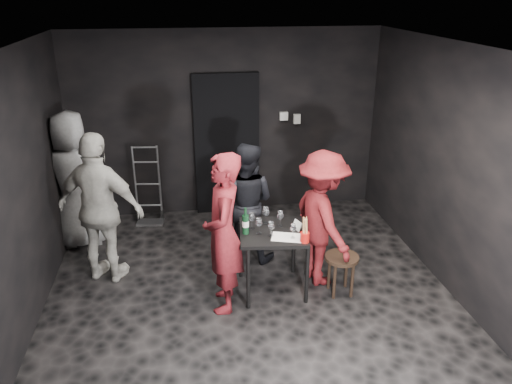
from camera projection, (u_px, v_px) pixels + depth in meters
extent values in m
cube|color=black|center=(252.00, 300.00, 5.53)|extent=(4.50, 5.00, 0.02)
cube|color=silver|center=(251.00, 49.00, 4.50)|extent=(4.50, 5.00, 0.02)
cube|color=black|center=(226.00, 124.00, 7.29)|extent=(4.50, 0.04, 2.70)
cube|color=black|center=(319.00, 356.00, 2.73)|extent=(4.50, 0.04, 2.70)
cube|color=black|center=(15.00, 201.00, 4.69)|extent=(0.04, 5.00, 2.70)
cube|color=black|center=(459.00, 175.00, 5.34)|extent=(0.04, 5.00, 2.70)
cube|color=black|center=(227.00, 145.00, 7.35)|extent=(0.95, 0.10, 2.10)
cube|color=#B7B7B2|center=(284.00, 116.00, 7.33)|extent=(0.12, 0.06, 0.12)
cube|color=#B7B7B2|center=(297.00, 119.00, 7.38)|extent=(0.10, 0.06, 0.14)
cylinder|color=#B2B2B7|center=(135.00, 185.00, 7.18)|extent=(0.03, 0.03, 1.15)
cylinder|color=#B2B2B7|center=(160.00, 183.00, 7.23)|extent=(0.03, 0.03, 1.15)
cube|color=#B2B2B7|center=(150.00, 222.00, 7.31)|extent=(0.38, 0.21, 0.03)
cylinder|color=black|center=(139.00, 215.00, 7.39)|extent=(0.04, 0.16, 0.16)
cylinder|color=black|center=(162.00, 213.00, 7.44)|extent=(0.04, 0.16, 0.16)
cube|color=black|center=(273.00, 232.00, 5.46)|extent=(0.72, 0.72, 0.04)
cylinder|color=black|center=(248.00, 279.00, 5.27)|extent=(0.04, 0.04, 0.71)
cylinder|color=black|center=(307.00, 274.00, 5.36)|extent=(0.04, 0.04, 0.71)
cylinder|color=black|center=(240.00, 250.00, 5.85)|extent=(0.04, 0.04, 0.71)
cylinder|color=black|center=(294.00, 246.00, 5.94)|extent=(0.04, 0.04, 0.71)
cylinder|color=black|center=(342.00, 258.00, 5.50)|extent=(0.38, 0.38, 0.04)
cylinder|color=black|center=(346.00, 271.00, 5.70)|extent=(0.04, 0.04, 0.41)
cylinder|color=black|center=(329.00, 273.00, 5.67)|extent=(0.04, 0.04, 0.41)
cylinder|color=black|center=(334.00, 282.00, 5.49)|extent=(0.04, 0.04, 0.41)
cylinder|color=black|center=(352.00, 281.00, 5.52)|extent=(0.04, 0.04, 0.41)
imported|color=maroon|center=(223.00, 222.00, 5.08)|extent=(0.54, 0.77, 2.01)
imported|color=black|center=(246.00, 202.00, 6.14)|extent=(0.84, 0.67, 1.53)
imported|color=maroon|center=(322.00, 215.00, 5.61)|extent=(0.74, 1.17, 1.68)
imported|color=beige|center=(99.00, 195.00, 5.56)|extent=(1.38, 1.04, 2.12)
imported|color=gray|center=(73.00, 167.00, 6.33)|extent=(1.12, 0.68, 2.19)
cube|color=white|center=(287.00, 237.00, 5.30)|extent=(0.37, 0.30, 0.00)
cylinder|color=black|center=(246.00, 224.00, 5.35)|extent=(0.07, 0.07, 0.21)
cylinder|color=black|center=(245.00, 212.00, 5.29)|extent=(0.03, 0.03, 0.09)
cylinder|color=white|center=(246.00, 224.00, 5.35)|extent=(0.07, 0.07, 0.07)
cylinder|color=#B1140F|center=(305.00, 237.00, 5.19)|extent=(0.10, 0.10, 0.11)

